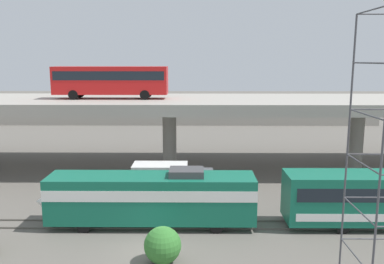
{
  "coord_description": "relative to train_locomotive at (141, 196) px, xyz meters",
  "views": [
    {
      "loc": [
        2.87,
        -23.39,
        11.71
      ],
      "look_at": [
        2.48,
        17.86,
        4.33
      ],
      "focal_mm": 37.84,
      "sensor_mm": 36.0,
      "label": 1
    }
  ],
  "objects": [
    {
      "name": "parked_car_1",
      "position": [
        7.82,
        52.11,
        0.27
      ],
      "size": [
        4.22,
        1.83,
        1.5
      ],
      "color": "black",
      "rests_on": "pier_parking_lot"
    },
    {
      "name": "service_truck_west",
      "position": [
        1.72,
        5.66,
        -0.56
      ],
      "size": [
        6.8,
        2.46,
        3.04
      ],
      "color": "#515459",
      "rests_on": "ground_plane"
    },
    {
      "name": "rail_strip_near",
      "position": [
        0.98,
        -0.71,
        -2.13
      ],
      "size": [
        110.0,
        0.12,
        0.12
      ],
      "primitive_type": "cube",
      "color": "#59544C",
      "rests_on": "ground_plane"
    },
    {
      "name": "parked_car_2",
      "position": [
        -11.95,
        53.55,
        0.28
      ],
      "size": [
        4.43,
        1.91,
        1.5
      ],
      "color": "#9E998C",
      "rests_on": "pier_parking_lot"
    },
    {
      "name": "parked_car_0",
      "position": [
        28.34,
        51.82,
        0.28
      ],
      "size": [
        4.66,
        1.95,
        1.5
      ],
      "rotation": [
        0.0,
        0.0,
        3.14
      ],
      "color": "#9E998C",
      "rests_on": "pier_parking_lot"
    },
    {
      "name": "shrub_right",
      "position": [
        1.94,
        -5.46,
        -1.1
      ],
      "size": [
        2.18,
        2.18,
        2.18
      ],
      "primitive_type": "sphere",
      "color": "#357830",
      "rests_on": "ground_plane"
    },
    {
      "name": "ground_plane",
      "position": [
        0.98,
        -4.0,
        -2.19
      ],
      "size": [
        260.0,
        260.0,
        0.0
      ],
      "primitive_type": "plane",
      "color": "#605B54"
    },
    {
      "name": "parked_car_3",
      "position": [
        -21.19,
        47.9,
        0.28
      ],
      "size": [
        4.51,
        1.88,
        1.5
      ],
      "rotation": [
        0.0,
        0.0,
        3.14
      ],
      "color": "#515459",
      "rests_on": "pier_parking_lot"
    },
    {
      "name": "transit_bus_on_overpass",
      "position": [
        -5.15,
        15.66,
        7.48
      ],
      "size": [
        12.0,
        2.68,
        3.4
      ],
      "color": "red",
      "rests_on": "highway_overpass"
    },
    {
      "name": "pier_parking_lot",
      "position": [
        0.98,
        51.0,
        -1.34
      ],
      "size": [
        71.6,
        12.94,
        1.7
      ],
      "primitive_type": "cube",
      "color": "#9E998E",
      "rests_on": "ground_plane"
    },
    {
      "name": "rail_strip_far",
      "position": [
        0.98,
        0.71,
        -2.13
      ],
      "size": [
        110.0,
        0.12,
        0.12
      ],
      "primitive_type": "cube",
      "color": "#59544C",
      "rests_on": "ground_plane"
    },
    {
      "name": "harbor_water",
      "position": [
        0.98,
        74.0,
        -2.19
      ],
      "size": [
        140.0,
        36.0,
        0.01
      ],
      "primitive_type": "cube",
      "color": "navy",
      "rests_on": "ground_plane"
    },
    {
      "name": "train_locomotive",
      "position": [
        0.0,
        0.0,
        0.0
      ],
      "size": [
        15.57,
        3.04,
        4.18
      ],
      "rotation": [
        0.0,
        0.0,
        3.14
      ],
      "color": "#14664C",
      "rests_on": "ground_plane"
    },
    {
      "name": "highway_overpass",
      "position": [
        0.98,
        16.0,
        4.66
      ],
      "size": [
        96.0,
        12.81,
        7.61
      ],
      "color": "#9E998E",
      "rests_on": "ground_plane"
    }
  ]
}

